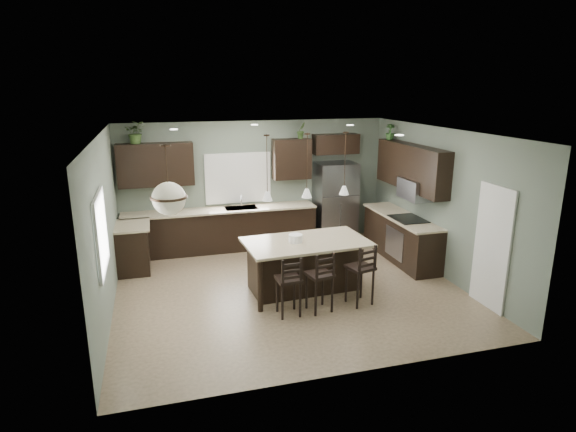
# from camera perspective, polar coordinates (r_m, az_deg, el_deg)

# --- Properties ---
(ground) EXTENTS (6.00, 6.00, 0.00)m
(ground) POSITION_cam_1_polar(r_m,az_deg,el_deg) (8.79, 0.08, -8.60)
(ground) COLOR #9E8466
(ground) RESTS_ON ground
(pantry_door) EXTENTS (0.04, 0.82, 2.04)m
(pantry_door) POSITION_cam_1_polar(r_m,az_deg,el_deg) (8.45, 23.02, -3.48)
(pantry_door) COLOR white
(pantry_door) RESTS_ON ground
(window_back) EXTENTS (1.35, 0.02, 1.00)m
(window_back) POSITION_cam_1_polar(r_m,az_deg,el_deg) (10.80, -5.95, 4.51)
(window_back) COLOR white
(window_back) RESTS_ON room_shell
(window_left) EXTENTS (0.02, 1.10, 1.00)m
(window_left) POSITION_cam_1_polar(r_m,az_deg,el_deg) (7.26, -21.37, -1.89)
(window_left) COLOR white
(window_left) RESTS_ON room_shell
(left_return_cabs) EXTENTS (0.60, 0.90, 0.90)m
(left_return_cabs) POSITION_cam_1_polar(r_m,az_deg,el_deg) (9.94, -17.89, -3.70)
(left_return_cabs) COLOR black
(left_return_cabs) RESTS_ON ground
(left_return_countertop) EXTENTS (0.66, 0.96, 0.04)m
(left_return_countertop) POSITION_cam_1_polar(r_m,az_deg,el_deg) (9.80, -18.00, -1.09)
(left_return_countertop) COLOR beige
(left_return_countertop) RESTS_ON left_return_cabs
(back_lower_cabs) EXTENTS (4.20, 0.60, 0.90)m
(back_lower_cabs) POSITION_cam_1_polar(r_m,az_deg,el_deg) (10.73, -7.89, -1.69)
(back_lower_cabs) COLOR black
(back_lower_cabs) RESTS_ON ground
(back_countertop) EXTENTS (4.20, 0.66, 0.04)m
(back_countertop) POSITION_cam_1_polar(r_m,az_deg,el_deg) (10.58, -7.96, 0.71)
(back_countertop) COLOR beige
(back_countertop) RESTS_ON back_lower_cabs
(sink_inset) EXTENTS (0.70, 0.45, 0.01)m
(sink_inset) POSITION_cam_1_polar(r_m,az_deg,el_deg) (10.64, -5.57, 0.96)
(sink_inset) COLOR gray
(sink_inset) RESTS_ON back_countertop
(faucet) EXTENTS (0.02, 0.02, 0.28)m
(faucet) POSITION_cam_1_polar(r_m,az_deg,el_deg) (10.58, -5.56, 1.68)
(faucet) COLOR silver
(faucet) RESTS_ON back_countertop
(back_upper_left) EXTENTS (1.55, 0.34, 0.90)m
(back_upper_left) POSITION_cam_1_polar(r_m,az_deg,el_deg) (10.43, -15.41, 5.88)
(back_upper_left) COLOR black
(back_upper_left) RESTS_ON room_shell
(back_upper_right) EXTENTS (0.85, 0.34, 0.90)m
(back_upper_right) POSITION_cam_1_polar(r_m,az_deg,el_deg) (10.85, 0.43, 6.78)
(back_upper_right) COLOR black
(back_upper_right) RESTS_ON room_shell
(fridge_header) EXTENTS (1.05, 0.34, 0.45)m
(fridge_header) POSITION_cam_1_polar(r_m,az_deg,el_deg) (11.15, 5.68, 8.49)
(fridge_header) COLOR black
(fridge_header) RESTS_ON room_shell
(right_lower_cabs) EXTENTS (0.60, 2.35, 0.90)m
(right_lower_cabs) POSITION_cam_1_polar(r_m,az_deg,el_deg) (10.37, 13.24, -2.56)
(right_lower_cabs) COLOR black
(right_lower_cabs) RESTS_ON ground
(right_countertop) EXTENTS (0.66, 2.35, 0.04)m
(right_countertop) POSITION_cam_1_polar(r_m,az_deg,el_deg) (10.23, 13.30, -0.06)
(right_countertop) COLOR beige
(right_countertop) RESTS_ON right_lower_cabs
(cooktop) EXTENTS (0.58, 0.75, 0.02)m
(cooktop) POSITION_cam_1_polar(r_m,az_deg,el_deg) (10.00, 14.06, -0.33)
(cooktop) COLOR black
(cooktop) RESTS_ON right_countertop
(wall_oven_front) EXTENTS (0.01, 0.72, 0.60)m
(wall_oven_front) POSITION_cam_1_polar(r_m,az_deg,el_deg) (10.00, 12.45, -3.18)
(wall_oven_front) COLOR gray
(wall_oven_front) RESTS_ON right_lower_cabs
(right_upper_cabs) EXTENTS (0.34, 2.35, 0.90)m
(right_upper_cabs) POSITION_cam_1_polar(r_m,az_deg,el_deg) (10.09, 14.41, 5.65)
(right_upper_cabs) COLOR black
(right_upper_cabs) RESTS_ON room_shell
(microwave) EXTENTS (0.40, 0.75, 0.40)m
(microwave) POSITION_cam_1_polar(r_m,az_deg,el_deg) (9.91, 14.79, 3.09)
(microwave) COLOR gray
(microwave) RESTS_ON right_upper_cabs
(refrigerator) EXTENTS (0.90, 0.74, 1.85)m
(refrigerator) POSITION_cam_1_polar(r_m,az_deg,el_deg) (11.21, 5.58, 1.64)
(refrigerator) COLOR gray
(refrigerator) RESTS_ON ground
(kitchen_island) EXTENTS (2.22, 1.35, 0.92)m
(kitchen_island) POSITION_cam_1_polar(r_m,az_deg,el_deg) (8.57, 2.14, -5.91)
(kitchen_island) COLOR black
(kitchen_island) RESTS_ON ground
(serving_dish) EXTENTS (0.24, 0.24, 0.14)m
(serving_dish) POSITION_cam_1_polar(r_m,az_deg,el_deg) (8.32, 0.90, -2.66)
(serving_dish) COLOR white
(serving_dish) RESTS_ON kitchen_island
(bar_stool_left) EXTENTS (0.38, 0.38, 1.00)m
(bar_stool_left) POSITION_cam_1_polar(r_m,az_deg,el_deg) (7.66, 0.06, -8.24)
(bar_stool_left) COLOR black
(bar_stool_left) RESTS_ON ground
(bar_stool_center) EXTENTS (0.45, 0.45, 1.03)m
(bar_stool_center) POSITION_cam_1_polar(r_m,az_deg,el_deg) (7.81, 3.75, -7.70)
(bar_stool_center) COLOR black
(bar_stool_center) RESTS_ON ground
(bar_stool_right) EXTENTS (0.48, 0.48, 1.06)m
(bar_stool_right) POSITION_cam_1_polar(r_m,az_deg,el_deg) (8.11, 8.53, -6.81)
(bar_stool_right) COLOR black
(bar_stool_right) RESTS_ON ground
(pendant_left) EXTENTS (0.17, 0.17, 1.10)m
(pendant_left) POSITION_cam_1_polar(r_m,az_deg,el_deg) (7.87, -2.50, 5.69)
(pendant_left) COLOR white
(pendant_left) RESTS_ON room_shell
(pendant_center) EXTENTS (0.17, 0.17, 1.10)m
(pendant_center) POSITION_cam_1_polar(r_m,az_deg,el_deg) (8.09, 2.27, 5.97)
(pendant_center) COLOR silver
(pendant_center) RESTS_ON room_shell
(pendant_right) EXTENTS (0.17, 0.17, 1.10)m
(pendant_right) POSITION_cam_1_polar(r_m,az_deg,el_deg) (8.37, 6.76, 6.19)
(pendant_right) COLOR white
(pendant_right) RESTS_ON room_shell
(chandelier) EXTENTS (0.50, 0.50, 0.98)m
(chandelier) POSITION_cam_1_polar(r_m,az_deg,el_deg) (6.76, -14.08, 4.15)
(chandelier) COLOR beige
(chandelier) RESTS_ON room_shell
(plant_back_left) EXTENTS (0.43, 0.38, 0.46)m
(plant_back_left) POSITION_cam_1_polar(r_m,az_deg,el_deg) (10.32, -17.59, 9.44)
(plant_back_left) COLOR #395625
(plant_back_left) RESTS_ON back_upper_left
(plant_back_right) EXTENTS (0.24, 0.22, 0.36)m
(plant_back_right) POSITION_cam_1_polar(r_m,az_deg,el_deg) (10.81, 1.57, 10.11)
(plant_back_right) COLOR #3C5B27
(plant_back_right) RESTS_ON back_upper_right
(plant_right_wall) EXTENTS (0.24, 0.24, 0.34)m
(plant_right_wall) POSITION_cam_1_polar(r_m,az_deg,el_deg) (10.81, 12.00, 9.74)
(plant_right_wall) COLOR #2F5927
(plant_right_wall) RESTS_ON right_upper_cabs
(room_shell) EXTENTS (6.00, 6.00, 6.00)m
(room_shell) POSITION_cam_1_polar(r_m,az_deg,el_deg) (8.25, 0.09, 2.25)
(room_shell) COLOR slate
(room_shell) RESTS_ON ground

